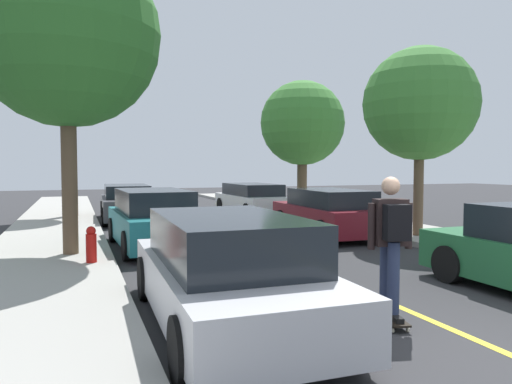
# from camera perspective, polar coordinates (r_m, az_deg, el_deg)

# --- Properties ---
(ground) EXTENTS (80.00, 80.00, 0.00)m
(ground) POSITION_cam_1_polar(r_m,az_deg,el_deg) (5.94, 28.19, -16.83)
(ground) COLOR #2D2D30
(center_line) EXTENTS (0.12, 39.20, 0.01)m
(center_line) POSITION_cam_1_polar(r_m,az_deg,el_deg) (8.97, 8.21, -9.75)
(center_line) COLOR gold
(center_line) RESTS_ON ground
(parked_car_left_nearest) EXTENTS (1.98, 4.41, 1.38)m
(parked_car_left_nearest) POSITION_cam_1_polar(r_m,az_deg,el_deg) (6.07, -3.42, -9.41)
(parked_car_left_nearest) COLOR #B7B7BC
(parked_car_left_nearest) RESTS_ON ground
(parked_car_left_near) EXTENTS (1.92, 4.16, 1.42)m
(parked_car_left_near) POSITION_cam_1_polar(r_m,az_deg,el_deg) (11.87, -12.18, -3.21)
(parked_car_left_near) COLOR #196066
(parked_car_left_near) RESTS_ON ground
(parked_car_left_far) EXTENTS (1.95, 4.64, 1.31)m
(parked_car_left_far) POSITION_cam_1_polar(r_m,az_deg,el_deg) (18.13, -15.20, -1.26)
(parked_car_left_far) COLOR #38383D
(parked_car_left_far) RESTS_ON ground
(parked_car_right_near) EXTENTS (1.96, 4.25, 1.34)m
(parked_car_right_near) POSITION_cam_1_polar(r_m,az_deg,el_deg) (13.77, 8.59, -2.47)
(parked_car_right_near) COLOR maroon
(parked_car_right_near) RESTS_ON ground
(parked_car_right_far) EXTENTS (1.97, 4.63, 1.29)m
(parked_car_right_far) POSITION_cam_1_polar(r_m,az_deg,el_deg) (19.35, -0.40, -0.90)
(parked_car_right_far) COLOR white
(parked_car_right_far) RESTS_ON ground
(street_tree_left_nearest) EXTENTS (3.87, 3.87, 6.54)m
(street_tree_left_nearest) POSITION_cam_1_polar(r_m,az_deg,el_deg) (11.11, -21.75, 17.11)
(street_tree_left_nearest) COLOR brown
(street_tree_left_nearest) RESTS_ON sidewalk_left
(street_tree_left_near) EXTENTS (2.87, 2.87, 6.24)m
(street_tree_left_near) POSITION_cam_1_polar(r_m,az_deg,el_deg) (19.25, -21.39, 11.45)
(street_tree_left_near) COLOR #4C3823
(street_tree_left_near) RESTS_ON sidewalk_left
(street_tree_right_nearest) EXTENTS (3.01, 3.01, 5.02)m
(street_tree_right_nearest) POSITION_cam_1_polar(r_m,az_deg,el_deg) (13.60, 19.03, 9.89)
(street_tree_right_nearest) COLOR brown
(street_tree_right_nearest) RESTS_ON sidewalk_right
(street_tree_right_near) EXTENTS (3.40, 3.40, 5.30)m
(street_tree_right_near) POSITION_cam_1_polar(r_m,az_deg,el_deg) (19.48, 5.56, 8.14)
(street_tree_right_near) COLOR brown
(street_tree_right_near) RESTS_ON sidewalk_right
(fire_hydrant) EXTENTS (0.20, 0.20, 0.70)m
(fire_hydrant) POSITION_cam_1_polar(r_m,az_deg,el_deg) (9.76, -19.12, -5.96)
(fire_hydrant) COLOR #B2140F
(fire_hydrant) RESTS_ON sidewalk_left
(skateboard) EXTENTS (0.41, 0.87, 0.10)m
(skateboard) POSITION_cam_1_polar(r_m,az_deg,el_deg) (6.46, 15.61, -14.14)
(skateboard) COLOR black
(skateboard) RESTS_ON ground
(skateboarder) EXTENTS (0.58, 0.70, 1.76)m
(skateboarder) POSITION_cam_1_polar(r_m,az_deg,el_deg) (6.21, 15.86, -5.19)
(skateboarder) COLOR black
(skateboarder) RESTS_ON skateboard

